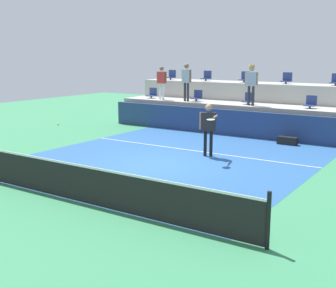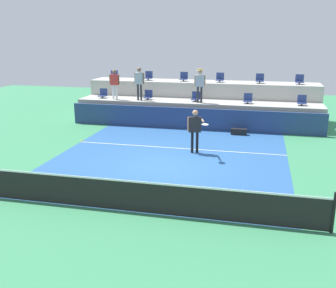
% 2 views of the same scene
% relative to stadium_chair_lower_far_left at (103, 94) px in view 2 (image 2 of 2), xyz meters
% --- Properties ---
extents(ground_plane, '(40.00, 40.00, 0.00)m').
position_rel_stadium_chair_lower_far_left_xyz_m(ground_plane, '(5.33, -7.23, -1.46)').
color(ground_plane, '#388456').
extents(court_inner_paint, '(9.00, 10.00, 0.01)m').
position_rel_stadium_chair_lower_far_left_xyz_m(court_inner_paint, '(5.33, -6.23, -1.46)').
color(court_inner_paint, '#285693').
rests_on(court_inner_paint, ground_plane).
extents(court_service_line, '(9.00, 0.06, 0.00)m').
position_rel_stadium_chair_lower_far_left_xyz_m(court_service_line, '(5.33, -4.83, -1.46)').
color(court_service_line, white).
rests_on(court_service_line, ground_plane).
extents(tennis_net, '(10.48, 0.08, 1.07)m').
position_rel_stadium_chair_lower_far_left_xyz_m(tennis_net, '(5.33, -11.23, -0.97)').
color(tennis_net, black).
rests_on(tennis_net, ground_plane).
extents(sponsor_backboard, '(13.00, 0.16, 1.10)m').
position_rel_stadium_chair_lower_far_left_xyz_m(sponsor_backboard, '(5.33, -1.23, -0.91)').
color(sponsor_backboard, navy).
rests_on(sponsor_backboard, ground_plane).
extents(seating_tier_lower, '(13.00, 1.80, 1.25)m').
position_rel_stadium_chair_lower_far_left_xyz_m(seating_tier_lower, '(5.33, 0.07, -0.84)').
color(seating_tier_lower, '#ADAAA3').
rests_on(seating_tier_lower, ground_plane).
extents(seating_tier_upper, '(13.00, 1.80, 2.10)m').
position_rel_stadium_chair_lower_far_left_xyz_m(seating_tier_upper, '(5.33, 1.87, -0.41)').
color(seating_tier_upper, '#ADAAA3').
rests_on(seating_tier_upper, ground_plane).
extents(stadium_chair_lower_far_left, '(0.44, 0.40, 0.52)m').
position_rel_stadium_chair_lower_far_left_xyz_m(stadium_chair_lower_far_left, '(0.00, 0.00, 0.00)').
color(stadium_chair_lower_far_left, '#2D2D33').
rests_on(stadium_chair_lower_far_left, seating_tier_lower).
extents(stadium_chair_lower_left, '(0.44, 0.40, 0.52)m').
position_rel_stadium_chair_lower_far_left_xyz_m(stadium_chair_lower_left, '(2.65, 0.00, 0.00)').
color(stadium_chair_lower_left, '#2D2D33').
rests_on(stadium_chair_lower_left, seating_tier_lower).
extents(stadium_chair_lower_center, '(0.44, 0.40, 0.52)m').
position_rel_stadium_chair_lower_far_left_xyz_m(stadium_chair_lower_center, '(5.29, 0.00, 0.00)').
color(stadium_chair_lower_center, '#2D2D33').
rests_on(stadium_chair_lower_center, seating_tier_lower).
extents(stadium_chair_lower_right, '(0.44, 0.40, 0.52)m').
position_rel_stadium_chair_lower_far_left_xyz_m(stadium_chair_lower_right, '(8.02, 0.00, 0.00)').
color(stadium_chair_lower_right, '#2D2D33').
rests_on(stadium_chair_lower_right, seating_tier_lower).
extents(stadium_chair_lower_far_right, '(0.44, 0.40, 0.52)m').
position_rel_stadium_chair_lower_far_left_xyz_m(stadium_chair_lower_far_right, '(10.69, 0.00, 0.00)').
color(stadium_chair_lower_far_right, '#2D2D33').
rests_on(stadium_chair_lower_far_right, seating_tier_lower).
extents(stadium_chair_upper_far_left, '(0.44, 0.40, 0.52)m').
position_rel_stadium_chair_lower_far_left_xyz_m(stadium_chair_upper_far_left, '(-0.00, 1.80, 0.85)').
color(stadium_chair_upper_far_left, '#2D2D33').
rests_on(stadium_chair_upper_far_left, seating_tier_upper).
extents(stadium_chair_upper_left, '(0.44, 0.40, 0.52)m').
position_rel_stadium_chair_lower_far_left_xyz_m(stadium_chair_upper_left, '(2.16, 1.80, 0.85)').
color(stadium_chair_upper_left, '#2D2D33').
rests_on(stadium_chair_upper_left, seating_tier_upper).
extents(stadium_chair_upper_mid_left, '(0.44, 0.40, 0.52)m').
position_rel_stadium_chair_lower_far_left_xyz_m(stadium_chair_upper_mid_left, '(4.27, 1.80, 0.85)').
color(stadium_chair_upper_mid_left, '#2D2D33').
rests_on(stadium_chair_upper_mid_left, seating_tier_upper).
extents(stadium_chair_upper_mid_right, '(0.44, 0.40, 0.52)m').
position_rel_stadium_chair_lower_far_left_xyz_m(stadium_chair_upper_mid_right, '(6.36, 1.80, 0.85)').
color(stadium_chair_upper_mid_right, '#2D2D33').
rests_on(stadium_chair_upper_mid_right, seating_tier_upper).
extents(stadium_chair_upper_right, '(0.44, 0.40, 0.52)m').
position_rel_stadium_chair_lower_far_left_xyz_m(stadium_chair_upper_right, '(8.55, 1.80, 0.85)').
color(stadium_chair_upper_right, '#2D2D33').
rests_on(stadium_chair_upper_right, seating_tier_upper).
extents(stadium_chair_upper_far_right, '(0.44, 0.40, 0.52)m').
position_rel_stadium_chair_lower_far_left_xyz_m(stadium_chair_upper_far_right, '(10.65, 1.80, 0.85)').
color(stadium_chair_upper_far_right, '#2D2D33').
rests_on(stadium_chair_upper_far_right, seating_tier_upper).
extents(tennis_player, '(1.00, 1.17, 1.79)m').
position_rel_stadium_chair_lower_far_left_xyz_m(tennis_player, '(6.15, -5.35, -0.36)').
color(tennis_player, black).
rests_on(tennis_player, ground_plane).
extents(spectator_in_white, '(0.57, 0.22, 1.62)m').
position_rel_stadium_chair_lower_far_left_xyz_m(spectator_in_white, '(0.86, -0.38, 0.76)').
color(spectator_in_white, white).
rests_on(spectator_in_white, seating_tier_lower).
extents(spectator_in_grey, '(0.61, 0.28, 1.77)m').
position_rel_stadium_chair_lower_far_left_xyz_m(spectator_in_grey, '(2.27, -0.38, 0.86)').
color(spectator_in_grey, '#2D2D33').
rests_on(spectator_in_grey, seating_tier_lower).
extents(spectator_with_hat, '(0.60, 0.44, 1.76)m').
position_rel_stadium_chair_lower_far_left_xyz_m(spectator_with_hat, '(5.54, -0.38, 0.87)').
color(spectator_with_hat, '#2D2D33').
rests_on(spectator_with_hat, seating_tier_lower).
extents(tennis_ball, '(0.07, 0.07, 0.07)m').
position_rel_stadium_chair_lower_far_left_xyz_m(tennis_ball, '(2.98, -9.10, -0.15)').
color(tennis_ball, '#CCE033').
extents(equipment_bag, '(0.76, 0.28, 0.30)m').
position_rel_stadium_chair_lower_far_left_xyz_m(equipment_bag, '(7.73, -1.84, -1.31)').
color(equipment_bag, black).
rests_on(equipment_bag, ground_plane).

